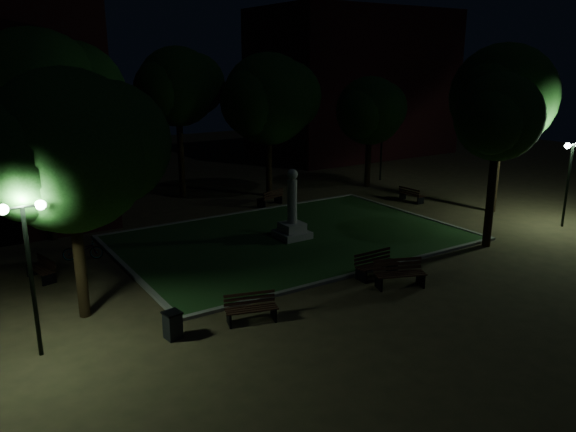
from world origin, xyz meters
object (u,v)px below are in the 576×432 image
object	(u,v)px
bench_near_right	(399,274)
trash_bin	(173,325)
bench_right_side	(411,195)
bench_far_side	(271,198)
bench_near_left	(376,265)
bench_left_side	(42,270)
bicycle	(83,250)
monument	(292,219)
bench_west_near	(251,309)

from	to	relation	value
bench_near_right	trash_bin	distance (m)	8.41
bench_right_side	bench_far_side	bearing A→B (deg)	59.52
bench_near_left	bench_left_side	xyz separation A→B (m)	(-10.68, 6.57, -0.06)
bench_near_right	trash_bin	xyz separation A→B (m)	(-8.37, 0.74, -0.05)
bench_near_right	bicycle	distance (m)	12.79
bench_left_side	bicycle	size ratio (longest dim) A/B	0.99
monument	bicycle	xyz separation A→B (m)	(-8.75, 2.37, -0.53)
monument	bench_near_left	size ratio (longest dim) A/B	1.82
bench_near_right	bench_right_side	bearing A→B (deg)	64.93
trash_bin	bench_far_side	bearing A→B (deg)	48.29
monument	bicycle	bearing A→B (deg)	164.84
monument	trash_bin	distance (m)	10.20
bench_far_side	trash_bin	xyz separation A→B (m)	(-10.55, -11.83, -0.00)
bench_right_side	bench_far_side	distance (m)	8.15
bench_near_left	trash_bin	size ratio (longest dim) A/B	2.09
bench_far_side	bicycle	distance (m)	11.62
bench_near_right	trash_bin	bearing A→B (deg)	-163.38
bench_near_right	bench_right_side	size ratio (longest dim) A/B	1.23
bench_far_side	bench_left_side	bearing A→B (deg)	2.43
monument	bench_near_left	xyz separation A→B (m)	(0.13, -5.59, -0.50)
bench_west_near	bench_right_side	xyz separation A→B (m)	(15.34, 8.44, -0.03)
monument	bench_near_right	size ratio (longest dim) A/B	1.65
bench_near_right	bench_right_side	xyz separation A→B (m)	(9.45, 8.90, -0.07)
monument	bench_far_side	world-z (taller)	monument
bench_left_side	bench_right_side	bearing A→B (deg)	79.69
bench_west_near	bicycle	size ratio (longest dim) A/B	1.08
bench_near_left	bicycle	size ratio (longest dim) A/B	1.09
bench_west_near	bench_far_side	distance (m)	14.55
monument	bench_right_side	bearing A→B (deg)	12.36
trash_bin	bicycle	size ratio (longest dim) A/B	0.52
bench_west_near	bicycle	bearing A→B (deg)	125.55
bench_near_right	trash_bin	size ratio (longest dim) A/B	2.31
bench_near_left	bench_west_near	world-z (taller)	bench_near_left
bench_near_left	bench_right_side	distance (m)	12.23
monument	bench_west_near	distance (m)	8.54
bench_right_side	bench_left_side	bearing A→B (deg)	89.49
monument	bench_left_side	size ratio (longest dim) A/B	2.02
bench_left_side	bench_right_side	xyz separation A→B (m)	(20.19, 1.13, 0.01)
bench_near_left	bicycle	xyz separation A→B (m)	(-8.87, 7.96, -0.03)
bench_right_side	bicycle	world-z (taller)	bench_right_side
bench_near_left	bench_near_right	bearing A→B (deg)	-87.01
trash_bin	bicycle	bearing A→B (deg)	93.78
monument	bench_far_side	distance (m)	6.27
monument	bench_near_left	bearing A→B (deg)	-88.69
bench_far_side	bench_near_right	bearing A→B (deg)	62.23
bench_near_right	bench_right_side	distance (m)	12.98
bench_far_side	trash_bin	size ratio (longest dim) A/B	2.09
bench_near_right	bench_west_near	size ratio (longest dim) A/B	1.12
monument	trash_bin	size ratio (longest dim) A/B	3.80
bench_right_side	bicycle	size ratio (longest dim) A/B	0.98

